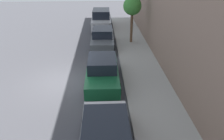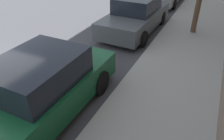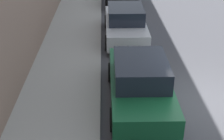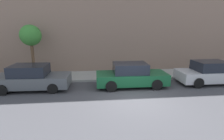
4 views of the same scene
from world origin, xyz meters
name	(u,v)px [view 2 (image 2 of 4)]	position (x,y,z in m)	size (l,w,h in m)	color
parked_sedan_third	(39,90)	(2.27, -0.18, 0.72)	(1.92, 4.51, 1.54)	#14512D
parked_sedan_fourth	(136,15)	(2.34, 5.99, 0.73)	(1.93, 4.55, 1.54)	#4C5156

